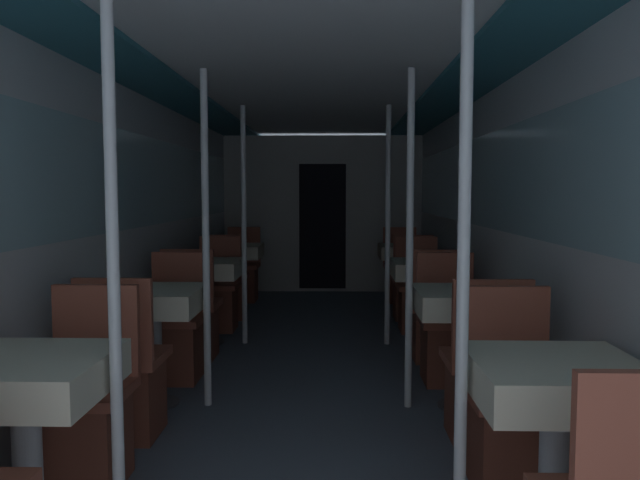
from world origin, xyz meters
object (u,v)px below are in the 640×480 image
dining_table_right_0 (556,392)px  chair_right_far_0 (512,427)px  chair_left_far_1 (175,340)px  chair_right_near_2 (435,325)px  chair_right_far_1 (448,341)px  support_pole_left_1 (206,240)px  support_pole_left_0 (114,275)px  chair_right_far_3 (401,278)px  dining_table_left_0 (25,388)px  dining_table_right_2 (426,274)px  chair_left_near_2 (193,324)px  chair_left_far_3 (242,278)px  chair_left_near_3 (228,291)px  support_pole_right_0 (463,276)px  support_pole_right_2 (388,226)px  chair_right_near_3 (411,292)px  support_pole_right_1 (410,241)px  chair_left_far_2 (218,301)px  dining_table_left_1 (153,307)px  chair_left_near_1 (126,386)px  dining_table_left_2 (206,274)px  chair_right_far_2 (418,301)px  dining_table_right_3 (406,255)px  chair_left_far_0 (85,423)px  support_pole_left_2 (244,226)px  dining_table_right_1 (464,309)px  chair_right_near_1 (483,389)px  dining_table_left_3 (235,255)px

dining_table_right_0 → chair_right_far_0: (0.00, 0.54, -0.34)m
chair_left_far_1 → chair_right_near_2: same height
chair_right_far_1 → support_pole_left_1: bearing=18.3°
chair_right_far_0 → support_pole_left_0: bearing=18.3°
chair_right_far_3 → support_pole_left_1: bearing=66.9°
support_pole_left_0 → chair_left_far_1: bearing=99.1°
dining_table_left_0 → dining_table_right_2: bearing=58.9°
dining_table_right_0 → chair_right_near_2: bearing=90.0°
chair_left_near_2 → dining_table_right_0: size_ratio=1.22×
chair_left_far_3 → dining_table_right_2: 2.98m
chair_right_far_0 → chair_left_near_3: bearing=-62.8°
support_pole_right_0 → support_pole_right_2: 3.30m
dining_table_right_0 → chair_right_near_3: (0.00, 4.41, -0.34)m
chair_left_near_3 → support_pole_right_1: (1.64, -2.76, 0.78)m
support_pole_right_1 → chair_right_near_2: size_ratio=2.31×
chair_left_far_1 → dining_table_right_2: chair_left_far_1 is taller
dining_table_left_0 → chair_left_far_2: chair_left_far_2 is taller
dining_table_left_1 → chair_right_near_2: (1.99, 1.11, -0.34)m
chair_left_near_1 → dining_table_left_2: 2.22m
chair_left_near_1 → support_pole_right_2: size_ratio=0.43×
chair_right_far_3 → chair_right_far_1: bearing=90.0°
dining_table_left_2 → chair_right_far_2: 2.09m
chair_left_far_1 → support_pole_left_1: support_pole_left_1 is taller
support_pole_left_0 → dining_table_right_3: support_pole_left_0 is taller
support_pole_left_0 → support_pole_right_2: (1.29, 3.30, 0.00)m
dining_table_left_2 → support_pole_right_0: size_ratio=0.35×
support_pole_right_1 → dining_table_right_3: (0.35, 3.30, -0.43)m
chair_right_far_0 → dining_table_right_2: chair_right_far_0 is taller
support_pole_right_2 → chair_right_near_2: bearing=-57.2°
support_pole_left_0 → support_pole_left_1: 1.65m
chair_right_far_3 → support_pole_left_0: bearing=73.4°
chair_left_far_0 → chair_right_near_2: same height
support_pole_left_0 → chair_left_far_2: bearing=95.2°
chair_left_near_1 → dining_table_right_2: 2.98m
chair_right_far_0 → support_pole_right_2: (-0.35, 2.76, 0.78)m
support_pole_left_2 → chair_right_far_3: support_pole_left_2 is taller
chair_left_near_2 → dining_table_right_3: chair_left_near_2 is taller
chair_left_far_2 → dining_table_right_1: size_ratio=1.22×
chair_left_far_1 → chair_right_near_1: (1.99, -1.09, 0.00)m
chair_left_near_2 → chair_right_far_1: 2.07m
chair_left_far_1 → chair_right_far_0: bearing=140.3°
dining_table_left_1 → support_pole_left_2: 1.74m
chair_left_far_3 → chair_right_far_2: same height
chair_left_near_3 → chair_right_far_3: (1.99, 1.09, 0.00)m
chair_left_far_3 → chair_left_near_3: bearing=90.0°
support_pole_right_0 → dining_table_right_2: bearing=84.0°
chair_right_far_2 → dining_table_left_3: bearing=-29.1°
dining_table_left_1 → support_pole_left_1: 0.56m
chair_right_near_2 → dining_table_left_0: bearing=-125.8°
chair_right_near_2 → chair_right_far_3: bearing=90.0°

